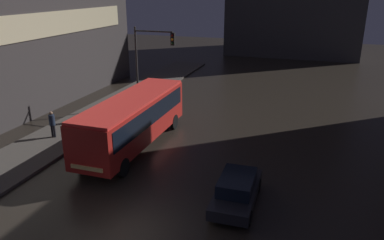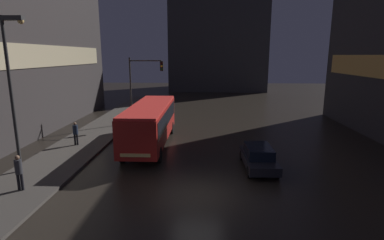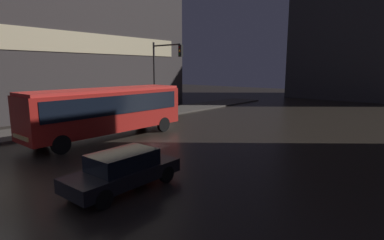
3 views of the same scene
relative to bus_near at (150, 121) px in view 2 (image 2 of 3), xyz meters
name	(u,v)px [view 2 (image 2 of 3)]	position (x,y,z in m)	size (l,w,h in m)	color
ground_plane	(197,194)	(3.71, -7.99, -1.92)	(120.00, 120.00, 0.00)	black
sidewalk_left	(92,137)	(-5.29, 2.01, -1.85)	(4.00, 48.00, 0.15)	#47423D
building_far_backdrop	(217,34)	(6.29, 39.10, 8.80)	(18.07, 12.00, 21.44)	#2D2D33
bus_near	(150,121)	(0.00, 0.00, 0.00)	(2.62, 10.17, 3.12)	#AD1E19
car_taxi	(258,157)	(7.27, -4.36, -1.20)	(1.85, 4.28, 1.39)	black
pedestrian_near	(75,132)	(-5.47, -0.59, -0.76)	(0.52, 0.52, 1.72)	black
pedestrian_mid	(19,170)	(-4.99, -8.20, -0.73)	(0.40, 0.40, 1.79)	black
traffic_light_main	(142,80)	(-2.00, 6.82, 2.44)	(3.26, 0.35, 6.47)	#2D2D2D
street_lamp_sidewalk	(13,73)	(-6.26, -5.80, 3.79)	(1.25, 0.36, 8.54)	#2D2D2D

